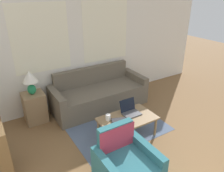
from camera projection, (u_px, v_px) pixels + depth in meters
name	position (u px, v px, depth m)	size (l,w,h in m)	color
wall_back	(80.00, 46.00, 4.63)	(6.69, 0.06, 2.60)	white
rug	(110.00, 120.00, 4.38)	(1.77, 1.81, 0.01)	slate
couch	(98.00, 95.00, 4.82)	(2.05, 0.82, 0.84)	#665B4C
armchair	(126.00, 168.00, 2.89)	(0.71, 0.71, 0.81)	#2D6B75
side_table	(35.00, 108.00, 4.26)	(0.40, 0.40, 0.59)	#937551
table_lamp	(30.00, 80.00, 4.01)	(0.28, 0.28, 0.46)	#1E8451
coffee_table	(127.00, 120.00, 3.79)	(0.98, 0.59, 0.38)	#8E704C
laptop	(130.00, 110.00, 3.89)	(0.31, 0.29, 0.24)	#47474C
cup_navy	(115.00, 128.00, 3.43)	(0.10, 0.10, 0.09)	white
cup_yellow	(108.00, 117.00, 3.69)	(0.08, 0.08, 0.11)	white
book_red	(119.00, 121.00, 3.67)	(0.28, 0.21, 0.04)	#2D2D33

